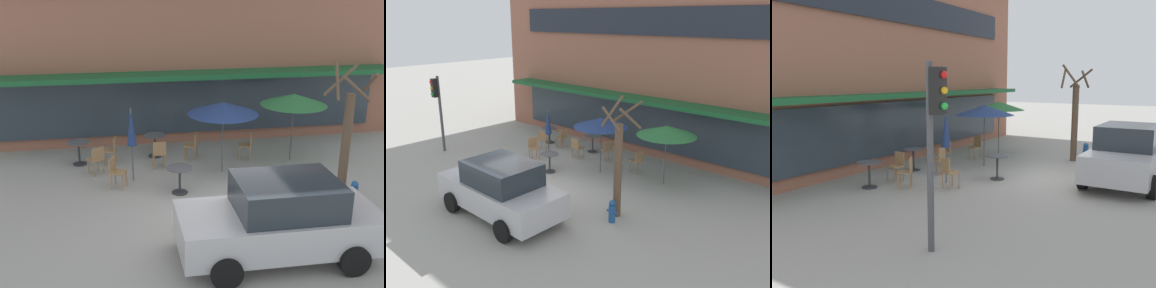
# 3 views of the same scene
# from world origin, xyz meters

# --- Properties ---
(ground_plane) EXTENTS (80.00, 80.00, 0.00)m
(ground_plane) POSITION_xyz_m (0.00, 0.00, 0.00)
(ground_plane) COLOR #9E9B93
(building_facade) EXTENTS (16.99, 9.10, 7.86)m
(building_facade) POSITION_xyz_m (0.00, 9.97, 3.93)
(building_facade) COLOR #935B47
(building_facade) RESTS_ON ground
(cafe_table_near_wall) EXTENTS (0.70, 0.70, 0.76)m
(cafe_table_near_wall) POSITION_xyz_m (-3.82, 4.35, 0.52)
(cafe_table_near_wall) COLOR #333338
(cafe_table_near_wall) RESTS_ON ground
(cafe_table_streetside) EXTENTS (0.70, 0.70, 0.76)m
(cafe_table_streetside) POSITION_xyz_m (-1.37, 4.70, 0.52)
(cafe_table_streetside) COLOR #333338
(cafe_table_streetside) RESTS_ON ground
(cafe_table_by_tree) EXTENTS (0.70, 0.70, 0.76)m
(cafe_table_by_tree) POSITION_xyz_m (-0.98, 1.68, 0.52)
(cafe_table_by_tree) COLOR #333338
(cafe_table_by_tree) RESTS_ON ground
(patio_umbrella_green_folded) EXTENTS (0.28, 0.28, 2.20)m
(patio_umbrella_green_folded) POSITION_xyz_m (-2.20, 2.78, 1.63)
(patio_umbrella_green_folded) COLOR #4C4C51
(patio_umbrella_green_folded) RESTS_ON ground
(patio_umbrella_cream_folded) EXTENTS (2.10, 2.10, 2.20)m
(patio_umbrella_cream_folded) POSITION_xyz_m (2.95, 3.65, 2.02)
(patio_umbrella_cream_folded) COLOR #4C4C51
(patio_umbrella_cream_folded) RESTS_ON ground
(patio_umbrella_corner_open) EXTENTS (2.10, 2.10, 2.20)m
(patio_umbrella_corner_open) POSITION_xyz_m (0.52, 2.98, 2.02)
(patio_umbrella_corner_open) COLOR #4C4C51
(patio_umbrella_corner_open) RESTS_ON ground
(cafe_chair_0) EXTENTS (0.49, 0.49, 0.89)m
(cafe_chair_0) POSITION_xyz_m (1.58, 3.95, 0.53)
(cafe_chair_0) COLOR #9E754C
(cafe_chair_0) RESTS_ON ground
(cafe_chair_1) EXTENTS (0.52, 0.52, 0.89)m
(cafe_chair_1) POSITION_xyz_m (-2.70, 2.36, 0.53)
(cafe_chair_1) COLOR #9E754C
(cafe_chair_1) RESTS_ON ground
(cafe_chair_2) EXTENTS (0.52, 0.52, 0.89)m
(cafe_chair_2) POSITION_xyz_m (-0.17, 4.23, 0.53)
(cafe_chair_2) COLOR #9E754C
(cafe_chair_2) RESTS_ON ground
(cafe_chair_3) EXTENTS (0.41, 0.41, 0.89)m
(cafe_chair_3) POSITION_xyz_m (-1.34, 3.62, 0.53)
(cafe_chair_3) COLOR #9E754C
(cafe_chair_3) RESTS_ON ground
(cafe_chair_4) EXTENTS (0.55, 0.55, 0.89)m
(cafe_chair_4) POSITION_xyz_m (-3.24, 3.41, 0.53)
(cafe_chair_4) COLOR #9E754C
(cafe_chair_4) RESTS_ON ground
(cafe_chair_5) EXTENTS (0.45, 0.45, 0.89)m
(cafe_chair_5) POSITION_xyz_m (-2.78, 4.20, 0.53)
(cafe_chair_5) COLOR #9E754C
(cafe_chair_5) RESTS_ON ground
(parked_sedan) EXTENTS (4.21, 2.03, 1.76)m
(parked_sedan) POSITION_xyz_m (0.63, -1.83, 0.88)
(parked_sedan) COLOR #B7B7BC
(parked_sedan) RESTS_ON ground
(street_tree) EXTENTS (1.09, 1.09, 3.65)m
(street_tree) POSITION_xyz_m (3.20, 0.56, 1.69)
(street_tree) COLOR brown
(street_tree) RESTS_ON ground
(fire_hydrant) EXTENTS (0.36, 0.20, 0.71)m
(fire_hydrant) POSITION_xyz_m (3.36, 0.13, 0.35)
(fire_hydrant) COLOR #1E4C8C
(fire_hydrant) RESTS_ON ground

